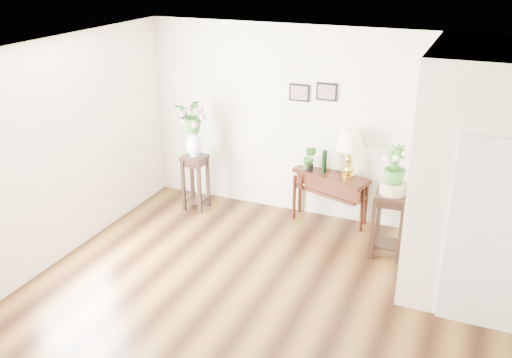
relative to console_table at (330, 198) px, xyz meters
The scene contains 19 objects.
floor 2.60m from the console_table, 88.20° to the right, with size 6.00×5.50×0.02m, color brown.
ceiling 3.53m from the console_table, 88.20° to the right, with size 6.00×5.50×0.02m, color white.
wall_back 1.04m from the console_table, 65.89° to the left, with size 6.00×0.02×2.80m, color white.
wall_left 4.02m from the console_table, 138.64° to the right, with size 0.02×5.50×2.80m, color white.
partition 2.54m from the console_table, 20.03° to the right, with size 1.80×1.95×2.80m, color white.
door 2.90m from the console_table, 39.46° to the right, with size 0.90×0.05×2.10m, color silver.
art_print_left 1.59m from the console_table, 164.31° to the left, with size 0.30×0.02×0.25m, color black.
art_print_right 1.54m from the console_table, 136.64° to the left, with size 0.30×0.02×0.25m, color black.
wall_ornament 2.19m from the console_table, 28.37° to the right, with size 0.51×0.51×0.07m, color #A58544.
console_table is the anchor object (origin of this frame).
table_lamp 0.77m from the console_table, ahead, with size 0.40×0.40×0.70m, color gold.
green_vase 0.56m from the console_table, behind, with size 0.07×0.07×0.34m, color black.
potted_plant 0.65m from the console_table, behind, with size 0.20×0.16×0.37m, color #34782B.
plant_stand_a 2.06m from the console_table, behind, with size 0.34×0.34×0.86m, color black.
porcelain_vase 2.17m from the console_table, behind, with size 0.24×0.24×0.41m, color silver, non-canonical shape.
lily_arrangement 2.36m from the console_table, behind, with size 0.48×0.42×0.54m, color #34782B.
plant_stand_b 1.18m from the console_table, 33.63° to the right, with size 0.41×0.41×0.88m, color black.
ceramic_bowl 1.31m from the console_table, 33.63° to the right, with size 0.33×0.33×0.15m, color tan.
narcissus 1.47m from the console_table, 33.63° to the right, with size 0.28×0.28×0.51m, color #34782B.
Camera 1 is at (1.86, -4.84, 3.79)m, focal length 40.00 mm.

